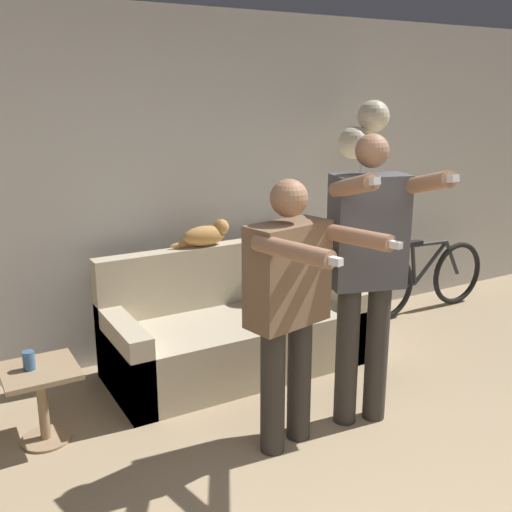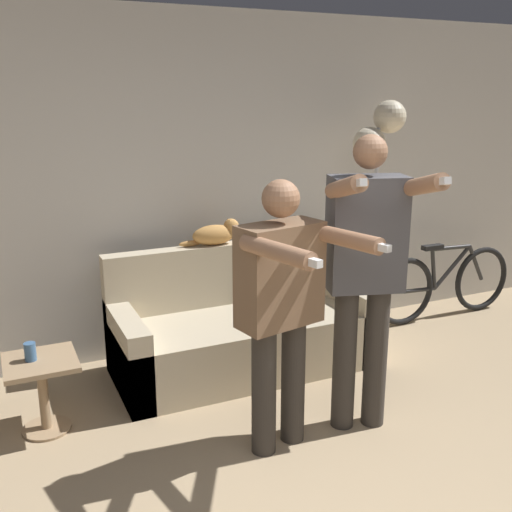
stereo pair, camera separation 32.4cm
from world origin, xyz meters
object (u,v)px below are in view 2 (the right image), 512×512
at_px(side_table, 42,380).
at_px(cup, 30,352).
at_px(couch, 241,331).
at_px(floor_lamp, 379,143).
at_px(bicycle, 444,283).
at_px(cat, 216,234).
at_px(person_left, 282,299).
at_px(person_right, 366,266).

height_order(side_table, cup, cup).
bearing_deg(couch, floor_lamp, 4.62).
relative_size(floor_lamp, bicycle, 1.29).
relative_size(couch, cat, 4.02).
xyz_separation_m(person_left, person_right, (0.54, 0.00, 0.13)).
relative_size(couch, cup, 17.04).
relative_size(person_left, person_right, 0.88).
bearing_deg(person_left, bicycle, 16.68).
bearing_deg(couch, cup, -168.69).
bearing_deg(bicycle, floor_lamp, -174.72).
height_order(couch, person_left, person_left).
distance_m(person_right, bicycle, 2.26).
relative_size(couch, person_right, 1.06).
bearing_deg(bicycle, couch, -175.11).
xyz_separation_m(couch, cup, (-1.48, -0.30, 0.24)).
bearing_deg(cat, bicycle, -3.00).
relative_size(person_right, cat, 3.80).
bearing_deg(person_left, cup, 137.08).
relative_size(person_right, bicycle, 1.18).
bearing_deg(person_left, side_table, 136.60).
bearing_deg(bicycle, cat, 177.00).
distance_m(person_left, floor_lamp, 1.97).
xyz_separation_m(person_left, side_table, (-1.22, 0.75, -0.58)).
relative_size(floor_lamp, cup, 17.61).
bearing_deg(person_left, floor_lamp, 27.31).
bearing_deg(couch, person_left, -101.22).
bearing_deg(side_table, cup, 162.65).
xyz_separation_m(cup, bicycle, (3.56, 0.47, -0.20)).
bearing_deg(person_right, floor_lamp, 69.43).
distance_m(floor_lamp, cup, 2.94).
bearing_deg(floor_lamp, cup, -171.68).
height_order(couch, cat, cat).
height_order(couch, bicycle, couch).
height_order(person_left, floor_lamp, floor_lamp).
distance_m(couch, person_right, 1.34).
relative_size(couch, person_left, 1.20).
bearing_deg(floor_lamp, side_table, -171.22).
bearing_deg(person_right, couch, 124.15).
xyz_separation_m(person_left, cup, (-1.27, 0.77, -0.39)).
bearing_deg(side_table, person_right, -23.04).
xyz_separation_m(floor_lamp, cup, (-2.70, -0.40, -1.09)).
relative_size(cat, cup, 4.24).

